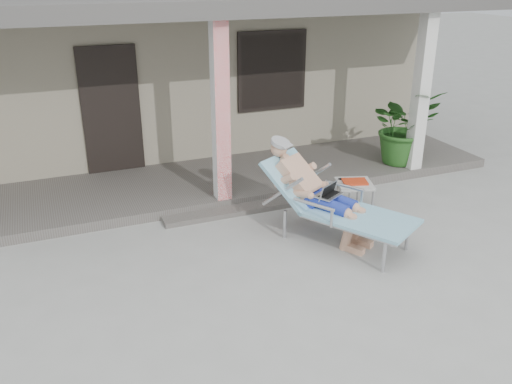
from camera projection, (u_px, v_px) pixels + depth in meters
name	position (u px, v px, depth m)	size (l,w,h in m)	color
ground	(281.00, 274.00, 6.48)	(60.00, 60.00, 0.00)	#9E9E99
house	(154.00, 55.00, 11.38)	(10.40, 5.40, 3.30)	gray
porch_deck	(206.00, 183.00, 9.01)	(10.00, 2.00, 0.15)	#605B56
porch_overhang	(201.00, 12.00, 7.92)	(10.00, 2.30, 2.85)	silver
porch_step	(229.00, 211.00, 8.04)	(2.00, 0.30, 0.07)	#605B56
lounger	(326.00, 179.00, 7.04)	(1.70, 2.15, 1.37)	#B7B7BC
side_table	(354.00, 185.00, 8.08)	(0.65, 0.65, 0.46)	#B3B3AE
potted_palm	(404.00, 126.00, 9.48)	(1.20, 1.04, 1.33)	#26591E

